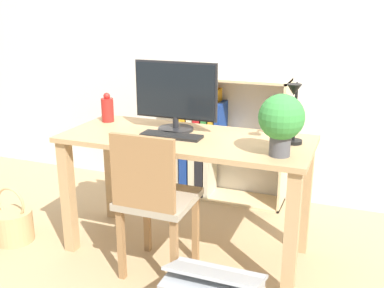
{
  "coord_description": "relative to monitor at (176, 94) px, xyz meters",
  "views": [
    {
      "loc": [
        0.95,
        -2.36,
        1.5
      ],
      "look_at": [
        0.0,
        0.1,
        0.68
      ],
      "focal_mm": 42.0,
      "sensor_mm": 36.0,
      "label": 1
    }
  ],
  "objects": [
    {
      "name": "ground_plane",
      "position": [
        0.11,
        -0.11,
        -0.98
      ],
      "size": [
        10.0,
        10.0,
        0.0
      ],
      "primitive_type": "plane",
      "color": "tan"
    },
    {
      "name": "wall_back",
      "position": [
        0.11,
        0.94,
        0.32
      ],
      "size": [
        8.0,
        0.05,
        2.6
      ],
      "color": "silver",
      "rests_on": "ground_plane"
    },
    {
      "name": "desk",
      "position": [
        0.11,
        -0.11,
        -0.37
      ],
      "size": [
        1.48,
        0.62,
        0.76
      ],
      "color": "tan",
      "rests_on": "ground_plane"
    },
    {
      "name": "monitor",
      "position": [
        0.0,
        0.0,
        0.0
      ],
      "size": [
        0.53,
        0.22,
        0.42
      ],
      "color": "#232326",
      "rests_on": "desk"
    },
    {
      "name": "keyboard",
      "position": [
        0.03,
        -0.15,
        -0.22
      ],
      "size": [
        0.37,
        0.11,
        0.02
      ],
      "color": "black",
      "rests_on": "desk"
    },
    {
      "name": "vase",
      "position": [
        -0.51,
        0.04,
        -0.14
      ],
      "size": [
        0.08,
        0.08,
        0.2
      ],
      "color": "#B2231E",
      "rests_on": "desk"
    },
    {
      "name": "desk_lamp",
      "position": [
        0.72,
        -0.07,
        -0.01
      ],
      "size": [
        0.1,
        0.19,
        0.35
      ],
      "color": "black",
      "rests_on": "desk"
    },
    {
      "name": "potted_plant",
      "position": [
        0.69,
        -0.26,
        -0.04
      ],
      "size": [
        0.24,
        0.24,
        0.32
      ],
      "color": "#4C4C51",
      "rests_on": "desk"
    },
    {
      "name": "chair",
      "position": [
        0.05,
        -0.43,
        -0.5
      ],
      "size": [
        0.4,
        0.4,
        0.87
      ],
      "rotation": [
        0.0,
        0.0,
        -0.12
      ],
      "color": "#9E937F",
      "rests_on": "ground_plane"
    },
    {
      "name": "bookshelf",
      "position": [
        -0.02,
        0.76,
        -0.52
      ],
      "size": [
        0.85,
        0.28,
        0.98
      ],
      "color": "#D8BC8C",
      "rests_on": "ground_plane"
    },
    {
      "name": "basket",
      "position": [
        -1.0,
        -0.41,
        -0.87
      ],
      "size": [
        0.25,
        0.25,
        0.38
      ],
      "color": "tan",
      "rests_on": "ground_plane"
    }
  ]
}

